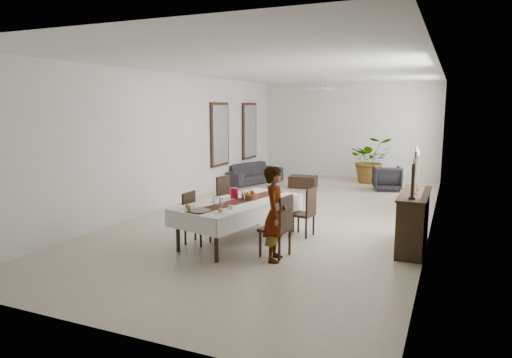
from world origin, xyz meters
The scene contains 87 objects.
floor centered at (0.00, 0.00, 0.00)m, with size 6.00×12.00×0.00m, color #C1B499.
ceiling centered at (0.00, 0.00, 3.20)m, with size 6.00×12.00×0.02m, color white.
wall_back centered at (0.00, 6.00, 1.60)m, with size 6.00×0.02×3.20m, color silver.
wall_front centered at (0.00, -6.00, 1.60)m, with size 6.00×0.02×3.20m, color silver.
wall_left centered at (-3.00, 0.00, 1.60)m, with size 0.02×12.00×3.20m, color silver.
wall_right centered at (3.00, 0.00, 1.60)m, with size 0.02×12.00×3.20m, color silver.
dining_table_top centered at (-0.12, -2.40, 0.70)m, with size 0.97×2.33×0.05m, color black.
table_leg_fl centered at (-0.79, -3.38, 0.34)m, with size 0.07×0.07×0.68m, color black.
table_leg_fr centered at (0.04, -3.58, 0.34)m, with size 0.07×0.07×0.68m, color black.
table_leg_bl centered at (-0.28, -1.23, 0.34)m, with size 0.07×0.07×0.68m, color black.
table_leg_br centered at (0.55, -1.43, 0.34)m, with size 0.07×0.07×0.68m, color black.
tablecloth_top centered at (-0.12, -2.40, 0.73)m, with size 1.14×2.50×0.01m, color silver.
tablecloth_drape_left centered at (-0.67, -2.27, 0.59)m, with size 0.01×2.50×0.29m, color silver.
tablecloth_drape_right centered at (0.43, -2.53, 0.59)m, with size 0.01×2.50×0.29m, color white.
tablecloth_drape_near centered at (-0.41, -3.62, 0.59)m, with size 1.14×0.01×0.29m, color white.
tablecloth_drape_far centered at (0.17, -1.19, 0.59)m, with size 1.14×0.01×0.29m, color silver.
table_runner centered at (-0.12, -2.40, 0.74)m, with size 0.34×2.43×0.00m, color #592419.
red_pitcher centered at (-0.32, -2.20, 0.84)m, with size 0.15×0.15×0.19m, color maroon.
pitcher_handle centered at (-0.40, -2.19, 0.84)m, with size 0.12×0.12×0.02m, color maroon.
wine_glass_near centered at (-0.15, -3.04, 0.82)m, with size 0.07×0.07×0.16m, color silver.
wine_glass_mid centered at (-0.34, -2.90, 0.82)m, with size 0.07×0.07×0.16m, color white.
wine_glass_far centered at (-0.06, -2.37, 0.82)m, with size 0.07×0.07×0.16m, color silver.
teacup_right centered at (0.03, -3.04, 0.77)m, with size 0.09×0.09×0.06m, color silver.
saucer_right centered at (0.03, -3.04, 0.74)m, with size 0.15×0.15×0.01m, color white.
teacup_left centered at (-0.48, -2.67, 0.77)m, with size 0.09×0.09×0.06m, color white.
saucer_left centered at (-0.48, -2.67, 0.74)m, with size 0.15×0.15×0.01m, color white.
plate_near_right centered at (-0.01, -3.33, 0.75)m, with size 0.23×0.23×0.01m, color white.
bread_near_right centered at (-0.01, -3.33, 0.77)m, with size 0.09×0.09×0.09m, color tan.
plate_near_left centered at (-0.57, -3.04, 0.75)m, with size 0.23×0.23×0.01m, color white.
plate_far_left centered at (-0.30, -1.81, 0.75)m, with size 0.23×0.23×0.01m, color white.
serving_tray centered at (-0.36, -3.39, 0.75)m, with size 0.35×0.35×0.02m, color #444449.
jam_jar_a centered at (-0.57, -3.37, 0.77)m, with size 0.06×0.06×0.07m, color #956715.
jam_jar_b centered at (-0.65, -3.29, 0.77)m, with size 0.06×0.06×0.07m, color #915015.
fruit_basket centered at (-0.02, -2.18, 0.79)m, with size 0.29×0.29×0.10m, color brown.
fruit_red centered at (0.02, -2.17, 0.86)m, with size 0.09×0.09×0.09m, color maroon.
fruit_green centered at (-0.05, -2.14, 0.86)m, with size 0.08×0.08×0.08m, color #517122.
fruit_yellow centered at (-0.03, -2.23, 0.86)m, with size 0.08×0.08×0.08m, color yellow.
chair_right_near_seat centered at (0.77, -2.92, 0.45)m, with size 0.43×0.43×0.05m, color black.
chair_right_near_leg_fl centered at (0.91, -3.12, 0.21)m, with size 0.04×0.04×0.42m, color black.
chair_right_near_leg_fr centered at (0.96, -2.77, 0.21)m, with size 0.04×0.04×0.42m, color black.
chair_right_near_leg_bl centered at (0.57, -3.07, 0.21)m, with size 0.04×0.04×0.42m, color black.
chair_right_near_leg_br centered at (0.62, -2.73, 0.21)m, with size 0.04×0.04×0.42m, color black.
chair_right_near_back centered at (0.96, -2.95, 0.74)m, with size 0.43×0.04×0.54m, color black.
chair_right_far_seat centered at (0.81, -1.62, 0.41)m, with size 0.39×0.39×0.04m, color black.
chair_right_far_leg_fl centered at (0.94, -1.80, 0.19)m, with size 0.04×0.04×0.39m, color black.
chair_right_far_leg_fr centered at (0.99, -1.49, 0.19)m, with size 0.04×0.04×0.39m, color black.
chair_right_far_leg_bl centered at (0.63, -1.75, 0.19)m, with size 0.04×0.04×0.39m, color black.
chair_right_far_leg_br centered at (0.67, -1.44, 0.19)m, with size 0.04×0.04×0.39m, color black.
chair_right_far_back centered at (0.98, -1.65, 0.67)m, with size 0.39×0.04×0.50m, color black.
chair_left_near_seat centered at (-0.73, -2.84, 0.41)m, with size 0.39×0.39×0.04m, color black.
chair_left_near_leg_fl centered at (-0.89, -2.67, 0.19)m, with size 0.04×0.04×0.38m, color black.
chair_left_near_leg_fr centered at (-0.90, -2.99, 0.19)m, with size 0.04×0.04×0.38m, color black.
chair_left_near_leg_bl centered at (-0.57, -2.68, 0.19)m, with size 0.04×0.04×0.38m, color black.
chair_left_near_leg_br centered at (-0.58, -3.00, 0.19)m, with size 0.04×0.04×0.38m, color black.
chair_left_near_back centered at (-0.91, -2.83, 0.67)m, with size 0.39×0.04×0.49m, color black.
chair_left_far_seat centered at (-0.79, -1.42, 0.44)m, with size 0.42×0.42×0.05m, color black.
chair_left_far_leg_fl centered at (-0.93, -1.22, 0.21)m, with size 0.04×0.04×0.42m, color black.
chair_left_far_leg_fr centered at (-0.99, -1.56, 0.21)m, with size 0.04×0.04×0.42m, color black.
chair_left_far_leg_bl centered at (-0.59, -1.28, 0.21)m, with size 0.04×0.04×0.42m, color black.
chair_left_far_leg_br centered at (-0.65, -1.62, 0.21)m, with size 0.04×0.04×0.42m, color black.
chair_left_far_back centered at (-0.98, -1.39, 0.73)m, with size 0.42×0.04×0.54m, color black.
woman centered at (0.84, -3.11, 0.75)m, with size 0.55×0.36×1.50m, color gray.
sideboard_body centered at (2.78, -1.62, 0.47)m, with size 0.42×1.57×0.94m, color black.
sideboard_top centered at (2.78, -1.62, 0.96)m, with size 0.46×1.63×0.03m, color black.
candlestick_near_base centered at (2.78, -2.20, 0.99)m, with size 0.10×0.10×0.03m, color black.
candlestick_near_shaft centered at (2.78, -2.20, 1.27)m, with size 0.05×0.05×0.52m, color black.
candlestick_near_candle centered at (2.78, -2.20, 1.57)m, with size 0.04×0.04×0.08m, color silver.
candlestick_mid_base centered at (2.78, -1.78, 0.99)m, with size 0.10×0.10×0.03m, color black.
candlestick_mid_shaft centered at (2.78, -1.78, 1.35)m, with size 0.05×0.05×0.68m, color black.
candlestick_mid_candle centered at (2.78, -1.78, 1.73)m, with size 0.04×0.04×0.08m, color beige.
candlestick_far_base centered at (2.78, -1.36, 0.99)m, with size 0.10×0.10×0.03m, color black.
candlestick_far_shaft centered at (2.78, -1.36, 1.29)m, with size 0.05×0.05×0.58m, color black.
candlestick_far_candle centered at (2.78, -1.36, 1.62)m, with size 0.04×0.04×0.08m, color white.
sofa centered at (-2.50, 3.54, 0.31)m, with size 2.10×0.82×0.61m, color #2C2A30.
armchair centered at (1.61, 3.90, 0.35)m, with size 0.75×0.78×0.71m, color #27252A.
coffee_table centered at (-0.75, 3.32, 0.18)m, with size 0.80×0.53×0.35m, color black.
potted_plant centered at (0.93, 5.08, 0.73)m, with size 1.32×1.14×1.46m, color #386026.
mirror_frame_near centered at (-2.96, 2.20, 1.60)m, with size 0.06×1.05×1.85m, color black.
mirror_glass_near centered at (-2.92, 2.20, 1.60)m, with size 0.01×0.90×1.70m, color white.
mirror_frame_far centered at (-2.96, 4.30, 1.60)m, with size 0.06×1.05×1.85m, color black.
mirror_glass_far centered at (-2.92, 4.30, 1.60)m, with size 0.01×0.90×1.70m, color silver.
fan_rod centered at (0.00, 3.00, 3.10)m, with size 0.04×0.04×0.20m, color silver.
fan_hub centered at (0.00, 3.00, 2.90)m, with size 0.16×0.16×0.08m, color silver.
fan_blade_n centered at (0.00, 3.35, 2.90)m, with size 0.10×0.55×0.01m, color white.
fan_blade_s centered at (0.00, 2.65, 2.90)m, with size 0.10×0.55×0.01m, color silver.
fan_blade_e centered at (0.35, 3.00, 2.90)m, with size 0.55×0.10×0.01m, color white.
fan_blade_w centered at (-0.35, 3.00, 2.90)m, with size 0.55×0.10×0.01m, color white.
Camera 1 is at (3.33, -9.60, 2.41)m, focal length 32.00 mm.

